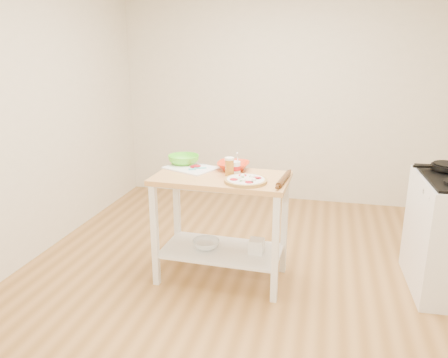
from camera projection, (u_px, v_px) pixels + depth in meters
name	position (u px, v px, depth m)	size (l,w,h in m)	color
room_shell	(249.00, 122.00, 3.23)	(4.04, 4.54, 2.74)	#AA783E
prep_island	(221.00, 206.00, 3.54)	(1.08, 0.62, 0.90)	tan
skillet	(447.00, 167.00, 3.44)	(0.40, 0.25, 0.03)	black
pizza	(246.00, 180.00, 3.29)	(0.32, 0.32, 0.05)	tan
cutting_board	(191.00, 168.00, 3.67)	(0.49, 0.44, 0.04)	white
spatula	(197.00, 169.00, 3.61)	(0.14, 0.10, 0.01)	#46C0BF
knife	(186.00, 163.00, 3.77)	(0.27, 0.06, 0.01)	silver
orange_bowl	(233.00, 166.00, 3.63)	(0.27, 0.27, 0.07)	red
green_bowl	(184.00, 160.00, 3.79)	(0.27, 0.27, 0.08)	#5BDB2C
beer_pint	(229.00, 167.00, 3.45)	(0.07, 0.07, 0.15)	#AE7020
yogurt_tub	(235.00, 168.00, 3.50)	(0.09, 0.09, 0.18)	white
rolling_pin	(284.00, 179.00, 3.31)	(0.04, 0.04, 0.37)	#502D12
shelf_glass_bowl	(206.00, 244.00, 3.66)	(0.23, 0.23, 0.07)	silver
shelf_bin	(256.00, 246.00, 3.57)	(0.12, 0.12, 0.12)	white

